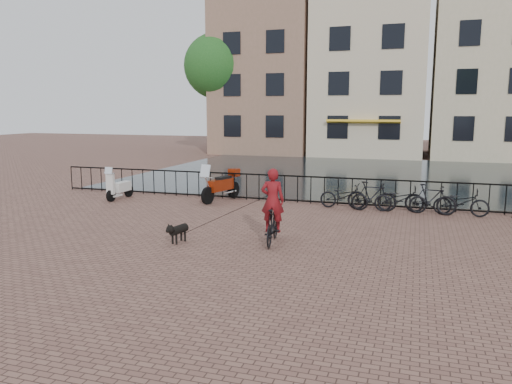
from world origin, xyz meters
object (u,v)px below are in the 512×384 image
(motorcycle, at_px, (221,181))
(dog, at_px, (179,232))
(scooter, at_px, (120,182))
(cyclist, at_px, (273,211))

(motorcycle, bearing_deg, dog, -63.20)
(dog, relative_size, scooter, 0.58)
(dog, relative_size, motorcycle, 0.40)
(dog, distance_m, motorcycle, 6.04)
(scooter, bearing_deg, cyclist, -28.18)
(cyclist, bearing_deg, dog, 8.68)
(motorcycle, bearing_deg, scooter, -152.33)
(motorcycle, distance_m, scooter, 3.96)
(cyclist, height_order, scooter, cyclist)
(cyclist, distance_m, motorcycle, 6.34)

